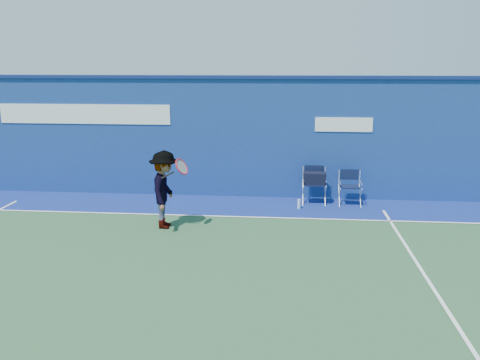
# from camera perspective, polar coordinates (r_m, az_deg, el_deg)

# --- Properties ---
(ground) EXTENTS (80.00, 80.00, 0.00)m
(ground) POSITION_cam_1_polar(r_m,az_deg,el_deg) (8.67, -10.06, -10.18)
(ground) COLOR #2C5230
(ground) RESTS_ON ground
(stadium_wall) EXTENTS (24.00, 0.50, 3.08)m
(stadium_wall) POSITION_cam_1_polar(r_m,az_deg,el_deg) (13.19, -4.41, 4.99)
(stadium_wall) COLOR navy
(stadium_wall) RESTS_ON ground
(out_of_bounds_strip) EXTENTS (24.00, 1.80, 0.01)m
(out_of_bounds_strip) POSITION_cam_1_polar(r_m,az_deg,el_deg) (12.45, -5.12, -2.79)
(out_of_bounds_strip) COLOR navy
(out_of_bounds_strip) RESTS_ON ground
(court_lines) EXTENTS (24.00, 12.00, 0.01)m
(court_lines) POSITION_cam_1_polar(r_m,az_deg,el_deg) (9.20, -9.08, -8.66)
(court_lines) COLOR white
(court_lines) RESTS_ON out_of_bounds_strip
(directors_chair_left) EXTENTS (0.54, 0.50, 0.91)m
(directors_chair_left) POSITION_cam_1_polar(r_m,az_deg,el_deg) (12.57, 8.32, -0.90)
(directors_chair_left) COLOR silver
(directors_chair_left) RESTS_ON ground
(directors_chair_right) EXTENTS (0.50, 0.45, 0.84)m
(directors_chair_right) POSITION_cam_1_polar(r_m,az_deg,el_deg) (12.63, 12.20, -1.58)
(directors_chair_right) COLOR silver
(directors_chair_right) RESTS_ON ground
(water_bottle) EXTENTS (0.07, 0.07, 0.23)m
(water_bottle) POSITION_cam_1_polar(r_m,az_deg,el_deg) (12.14, 6.64, -2.70)
(water_bottle) COLOR silver
(water_bottle) RESTS_ON ground
(tennis_player) EXTENTS (0.88, 1.08, 1.63)m
(tennis_player) POSITION_cam_1_polar(r_m,az_deg,el_deg) (10.66, -8.46, -1.07)
(tennis_player) COLOR #EA4738
(tennis_player) RESTS_ON ground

